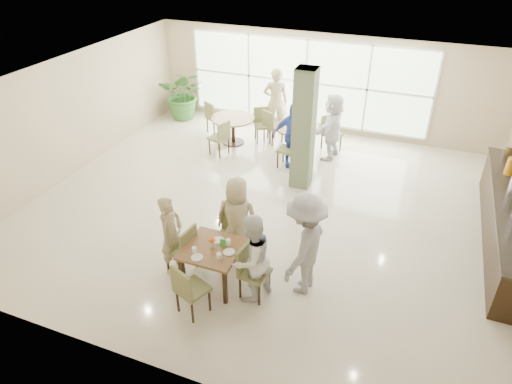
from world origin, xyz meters
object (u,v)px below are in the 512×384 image
(main_table, at_px, (213,252))
(teen_left, at_px, (171,235))
(potted_plant, at_px, (184,94))
(teen_standing, at_px, (305,245))
(round_table_right, at_px, (297,132))
(buffet_counter, at_px, (507,218))
(teen_right, at_px, (251,258))
(adult_a, at_px, (292,135))
(round_table_left, at_px, (233,123))
(teen_far, at_px, (237,218))
(adult_standing, at_px, (276,102))
(adult_b, at_px, (332,126))

(main_table, height_order, teen_left, teen_left)
(potted_plant, relative_size, teen_standing, 0.83)
(round_table_right, distance_m, teen_left, 5.36)
(teen_left, xyz_separation_m, teen_standing, (2.30, 0.35, 0.18))
(main_table, relative_size, buffet_counter, 0.20)
(teen_right, height_order, adult_a, adult_a)
(round_table_left, xyz_separation_m, buffet_counter, (6.72, -2.23, -0.04))
(round_table_left, xyz_separation_m, teen_right, (2.72, -5.40, 0.20))
(round_table_left, distance_m, potted_plant, 2.44)
(teen_left, distance_m, adult_a, 4.64)
(teen_far, bearing_deg, teen_right, 116.46)
(teen_standing, xyz_separation_m, adult_standing, (-2.58, 5.92, 0.05))
(round_table_left, relative_size, round_table_right, 1.02)
(teen_far, bearing_deg, adult_standing, -86.42)
(buffet_counter, height_order, potted_plant, buffet_counter)
(teen_standing, bearing_deg, potted_plant, -129.73)
(buffet_counter, xyz_separation_m, teen_standing, (-3.26, -2.68, 0.37))
(main_table, xyz_separation_m, adult_standing, (-1.11, 6.33, 0.32))
(main_table, xyz_separation_m, potted_plant, (-4.14, 6.45, 0.11))
(teen_right, distance_m, teen_standing, 0.90)
(teen_right, height_order, teen_standing, teen_standing)
(teen_left, relative_size, adult_standing, 0.77)
(main_table, height_order, adult_standing, adult_standing)
(teen_standing, bearing_deg, round_table_right, -154.34)
(main_table, height_order, adult_a, adult_a)
(potted_plant, bearing_deg, buffet_counter, -20.70)
(round_table_right, height_order, adult_b, adult_b)
(adult_b, height_order, adult_standing, adult_standing)
(adult_standing, bearing_deg, teen_right, 83.22)
(main_table, xyz_separation_m, buffet_counter, (4.73, 3.10, -0.10))
(adult_b, bearing_deg, teen_right, 7.19)
(potted_plant, relative_size, teen_right, 0.97)
(buffet_counter, bearing_deg, teen_far, -154.15)
(round_table_right, height_order, buffet_counter, buffet_counter)
(round_table_right, bearing_deg, main_table, -88.16)
(round_table_left, distance_m, teen_right, 6.05)
(buffet_counter, xyz_separation_m, teen_left, (-5.57, -3.03, 0.19))
(teen_far, height_order, adult_b, adult_b)
(adult_a, bearing_deg, teen_left, -122.57)
(round_table_left, xyz_separation_m, teen_standing, (3.46, -4.91, 0.33))
(round_table_right, height_order, teen_right, teen_right)
(teen_far, distance_m, adult_b, 4.67)
(main_table, relative_size, potted_plant, 0.62)
(teen_standing, height_order, adult_standing, adult_standing)
(adult_standing, bearing_deg, teen_standing, 90.77)
(adult_b, bearing_deg, round_table_right, -77.44)
(teen_standing, xyz_separation_m, adult_a, (-1.54, 4.22, -0.09))
(teen_far, bearing_deg, potted_plant, -61.66)
(round_table_left, relative_size, teen_left, 0.81)
(round_table_right, xyz_separation_m, adult_a, (0.10, -0.74, 0.24))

